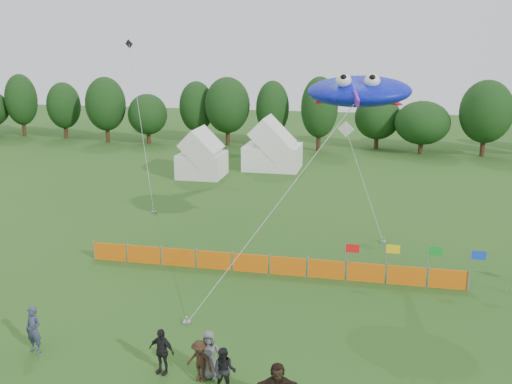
% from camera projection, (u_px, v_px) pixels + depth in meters
% --- Properties ---
extents(ground, '(160.00, 160.00, 0.00)m').
position_uv_depth(ground, '(223.00, 364.00, 21.60)').
color(ground, '#234C16').
rests_on(ground, ground).
extents(treeline, '(104.57, 8.78, 8.36)m').
position_uv_depth(treeline, '(344.00, 113.00, 62.66)').
color(treeline, '#382314').
rests_on(treeline, ground).
extents(tent_left, '(3.96, 3.96, 3.50)m').
position_uv_depth(tent_left, '(202.00, 157.00, 50.97)').
color(tent_left, silver).
rests_on(tent_left, ground).
extents(tent_right, '(5.31, 4.25, 3.75)m').
position_uv_depth(tent_right, '(273.00, 149.00, 54.02)').
color(tent_right, white).
rests_on(tent_right, ground).
extents(barrier_fence, '(19.90, 0.06, 1.00)m').
position_uv_depth(barrier_fence, '(269.00, 265.00, 29.85)').
color(barrier_fence, '#D9600C').
rests_on(barrier_fence, ground).
extents(flag_row, '(10.73, 0.47, 2.14)m').
position_uv_depth(flag_row, '(452.00, 262.00, 27.88)').
color(flag_row, gray).
rests_on(flag_row, ground).
extents(spectator_a, '(0.78, 0.60, 1.92)m').
position_uv_depth(spectator_a, '(34.00, 330.00, 22.21)').
color(spectator_a, '#303550').
rests_on(spectator_a, ground).
extents(spectator_b, '(0.87, 0.70, 1.73)m').
position_uv_depth(spectator_b, '(224.00, 372.00, 19.58)').
color(spectator_b, black).
rests_on(spectator_b, ground).
extents(spectator_c, '(1.14, 0.83, 1.59)m').
position_uv_depth(spectator_c, '(200.00, 361.00, 20.35)').
color(spectator_c, black).
rests_on(spectator_c, ground).
extents(spectator_d, '(1.10, 0.63, 1.77)m').
position_uv_depth(spectator_d, '(161.00, 351.00, 20.85)').
color(spectator_d, black).
rests_on(spectator_d, ground).
extents(spectator_e, '(0.98, 0.72, 1.84)m').
position_uv_depth(spectator_e, '(209.00, 354.00, 20.54)').
color(spectator_e, '#535459').
rests_on(spectator_e, ground).
extents(stingray_kite, '(9.99, 14.31, 10.44)m').
position_uv_depth(stingray_kite, '(359.00, 91.00, 28.06)').
color(stingray_kite, '#101EE3').
rests_on(stingray_kite, ground).
extents(small_kite_white, '(3.44, 4.27, 6.82)m').
position_uv_depth(small_kite_white, '(357.00, 162.00, 36.44)').
color(small_kite_white, white).
rests_on(small_kite_white, ground).
extents(small_kite_dark, '(7.00, 11.98, 11.99)m').
position_uv_depth(small_kite_dark, '(139.00, 110.00, 45.85)').
color(small_kite_dark, black).
rests_on(small_kite_dark, ground).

